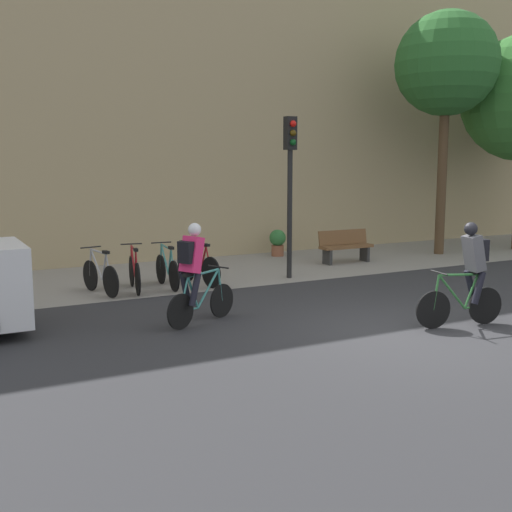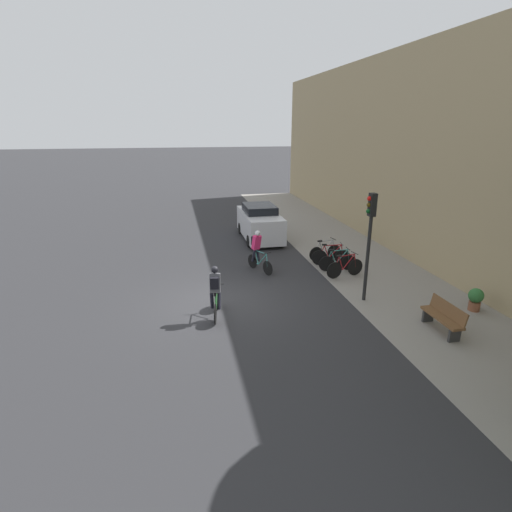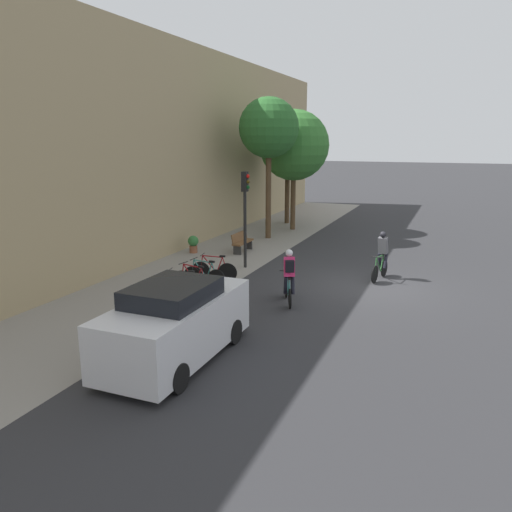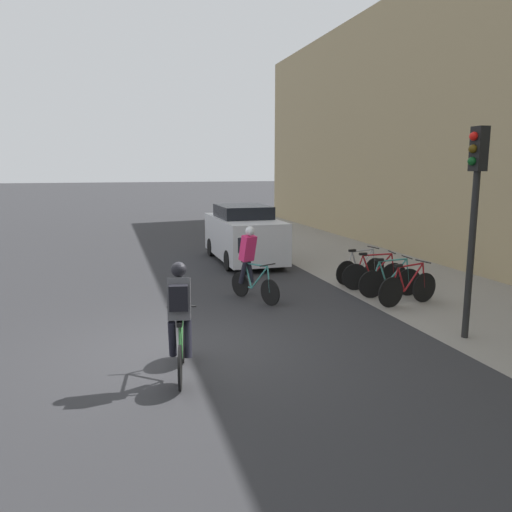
{
  "view_description": "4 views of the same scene",
  "coord_description": "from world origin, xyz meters",
  "px_view_note": "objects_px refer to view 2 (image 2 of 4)",
  "views": [
    {
      "loc": [
        -6.95,
        -7.84,
        2.76
      ],
      "look_at": [
        -1.86,
        1.72,
        1.15
      ],
      "focal_mm": 45.0,
      "sensor_mm": 36.0,
      "label": 1
    },
    {
      "loc": [
        12.67,
        -1.27,
        5.89
      ],
      "look_at": [
        -2.25,
        1.8,
        0.85
      ],
      "focal_mm": 28.0,
      "sensor_mm": 36.0,
      "label": 2
    },
    {
      "loc": [
        -16.83,
        -2.63,
        4.98
      ],
      "look_at": [
        -2.6,
        3.2,
        1.37
      ],
      "focal_mm": 35.0,
      "sensor_mm": 36.0,
      "label": 3
    },
    {
      "loc": [
        8.13,
        -1.1,
        3.08
      ],
      "look_at": [
        -1.45,
        1.72,
        1.3
      ],
      "focal_mm": 35.0,
      "sensor_mm": 36.0,
      "label": 4
    }
  ],
  "objects_px": {
    "parked_bike_2": "(338,262)",
    "parked_car": "(260,223)",
    "bench": "(443,317)",
    "potted_plant": "(476,298)",
    "parked_bike_0": "(325,251)",
    "traffic_light_pole": "(370,228)",
    "cyclist_pink": "(257,249)",
    "cyclist_grey": "(215,291)",
    "parked_bike_1": "(331,256)",
    "parked_bike_3": "(345,267)"
  },
  "relations": [
    {
      "from": "parked_bike_2",
      "to": "parked_car",
      "type": "xyz_separation_m",
      "value": [
        -5.45,
        -2.18,
        0.5
      ]
    },
    {
      "from": "parked_bike_2",
      "to": "bench",
      "type": "distance_m",
      "value": 5.62
    },
    {
      "from": "parked_car",
      "to": "potted_plant",
      "type": "xyz_separation_m",
      "value": [
        9.95,
        5.14,
        -0.46
      ]
    },
    {
      "from": "parked_bike_2",
      "to": "parked_car",
      "type": "distance_m",
      "value": 5.89
    },
    {
      "from": "bench",
      "to": "parked_bike_0",
      "type": "bearing_deg",
      "value": -171.66
    },
    {
      "from": "traffic_light_pole",
      "to": "parked_car",
      "type": "xyz_separation_m",
      "value": [
        -8.42,
        -1.93,
        -1.71
      ]
    },
    {
      "from": "cyclist_pink",
      "to": "cyclist_grey",
      "type": "height_order",
      "value": "cyclist_grey"
    },
    {
      "from": "cyclist_grey",
      "to": "parked_bike_1",
      "type": "xyz_separation_m",
      "value": [
        -4.08,
        5.49,
        -0.54
      ]
    },
    {
      "from": "parked_bike_2",
      "to": "bench",
      "type": "relative_size",
      "value": 1.05
    },
    {
      "from": "cyclist_pink",
      "to": "parked_bike_3",
      "type": "distance_m",
      "value": 3.66
    },
    {
      "from": "bench",
      "to": "potted_plant",
      "type": "distance_m",
      "value": 2.19
    },
    {
      "from": "parked_bike_0",
      "to": "potted_plant",
      "type": "xyz_separation_m",
      "value": [
        5.98,
        2.96,
        0.04
      ]
    },
    {
      "from": "parked_bike_3",
      "to": "potted_plant",
      "type": "relative_size",
      "value": 2.14
    },
    {
      "from": "parked_bike_3",
      "to": "traffic_light_pole",
      "type": "xyz_separation_m",
      "value": [
        2.23,
        -0.25,
        2.2
      ]
    },
    {
      "from": "cyclist_pink",
      "to": "parked_bike_1",
      "type": "bearing_deg",
      "value": 90.15
    },
    {
      "from": "parked_bike_1",
      "to": "parked_bike_3",
      "type": "xyz_separation_m",
      "value": [
        1.48,
        0.0,
        0.0
      ]
    },
    {
      "from": "cyclist_pink",
      "to": "parked_car",
      "type": "bearing_deg",
      "value": 166.55
    },
    {
      "from": "parked_bike_3",
      "to": "parked_car",
      "type": "relative_size",
      "value": 0.39
    },
    {
      "from": "parked_bike_3",
      "to": "potted_plant",
      "type": "height_order",
      "value": "parked_bike_3"
    },
    {
      "from": "bench",
      "to": "parked_bike_3",
      "type": "bearing_deg",
      "value": -167.89
    },
    {
      "from": "parked_bike_3",
      "to": "traffic_light_pole",
      "type": "relative_size",
      "value": 0.44
    },
    {
      "from": "parked_bike_1",
      "to": "parked_bike_2",
      "type": "xyz_separation_m",
      "value": [
        0.74,
        0.0,
        -0.01
      ]
    },
    {
      "from": "bench",
      "to": "cyclist_pink",
      "type": "bearing_deg",
      "value": -145.27
    },
    {
      "from": "parked_car",
      "to": "parked_bike_1",
      "type": "bearing_deg",
      "value": 24.87
    },
    {
      "from": "traffic_light_pole",
      "to": "bench",
      "type": "xyz_separation_m",
      "value": [
        2.55,
        1.28,
        -2.14
      ]
    },
    {
      "from": "parked_bike_1",
      "to": "parked_car",
      "type": "height_order",
      "value": "parked_car"
    },
    {
      "from": "parked_bike_2",
      "to": "parked_car",
      "type": "height_order",
      "value": "parked_car"
    },
    {
      "from": "parked_bike_0",
      "to": "potted_plant",
      "type": "height_order",
      "value": "parked_bike_0"
    },
    {
      "from": "potted_plant",
      "to": "parked_bike_0",
      "type": "bearing_deg",
      "value": -153.66
    },
    {
      "from": "parked_bike_1",
      "to": "parked_car",
      "type": "xyz_separation_m",
      "value": [
        -4.71,
        -2.18,
        0.49
      ]
    },
    {
      "from": "bench",
      "to": "parked_bike_2",
      "type": "bearing_deg",
      "value": -169.48
    },
    {
      "from": "bench",
      "to": "parked_car",
      "type": "relative_size",
      "value": 0.36
    },
    {
      "from": "cyclist_grey",
      "to": "bench",
      "type": "bearing_deg",
      "value": 71.52
    },
    {
      "from": "cyclist_pink",
      "to": "traffic_light_pole",
      "type": "relative_size",
      "value": 0.46
    },
    {
      "from": "parked_bike_2",
      "to": "parked_bike_3",
      "type": "distance_m",
      "value": 0.74
    },
    {
      "from": "traffic_light_pole",
      "to": "parked_car",
      "type": "distance_m",
      "value": 8.81
    },
    {
      "from": "parked_bike_2",
      "to": "parked_bike_3",
      "type": "relative_size",
      "value": 0.99
    },
    {
      "from": "parked_car",
      "to": "potted_plant",
      "type": "distance_m",
      "value": 11.21
    },
    {
      "from": "cyclist_pink",
      "to": "potted_plant",
      "type": "distance_m",
      "value": 8.18
    },
    {
      "from": "bench",
      "to": "cyclist_grey",
      "type": "bearing_deg",
      "value": -108.48
    },
    {
      "from": "parked_car",
      "to": "parked_bike_0",
      "type": "bearing_deg",
      "value": 28.79
    },
    {
      "from": "parked_bike_0",
      "to": "parked_bike_2",
      "type": "distance_m",
      "value": 1.48
    },
    {
      "from": "parked_bike_2",
      "to": "parked_car",
      "type": "relative_size",
      "value": 0.38
    },
    {
      "from": "cyclist_pink",
      "to": "traffic_light_pole",
      "type": "xyz_separation_m",
      "value": [
        3.71,
        3.06,
        1.66
      ]
    },
    {
      "from": "parked_bike_0",
      "to": "traffic_light_pole",
      "type": "relative_size",
      "value": 0.42
    },
    {
      "from": "parked_car",
      "to": "cyclist_pink",
      "type": "bearing_deg",
      "value": -13.45
    },
    {
      "from": "cyclist_pink",
      "to": "parked_bike_0",
      "type": "bearing_deg",
      "value": 102.7
    },
    {
      "from": "cyclist_grey",
      "to": "parked_car",
      "type": "relative_size",
      "value": 0.41
    },
    {
      "from": "bench",
      "to": "traffic_light_pole",
      "type": "bearing_deg",
      "value": -153.34
    },
    {
      "from": "parked_bike_2",
      "to": "potted_plant",
      "type": "height_order",
      "value": "parked_bike_2"
    }
  ]
}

